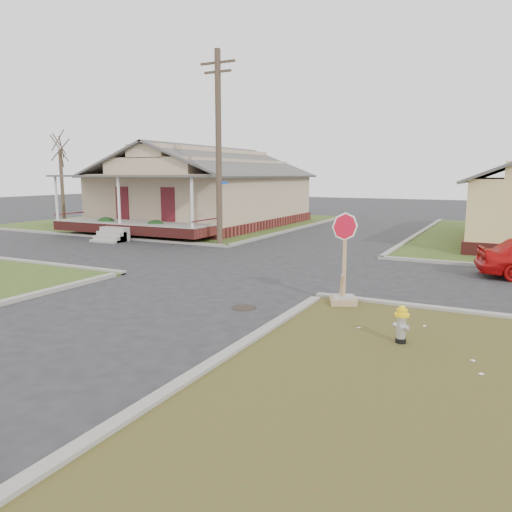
% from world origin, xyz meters
% --- Properties ---
extents(ground, '(120.00, 120.00, 0.00)m').
position_xyz_m(ground, '(0.00, 0.00, 0.00)').
color(ground, '#242426').
rests_on(ground, ground).
extents(verge_far_left, '(19.00, 19.00, 0.05)m').
position_xyz_m(verge_far_left, '(-13.00, 18.00, 0.03)').
color(verge_far_left, '#2E491A').
rests_on(verge_far_left, ground).
extents(curbs, '(80.00, 40.00, 0.12)m').
position_xyz_m(curbs, '(0.00, 5.00, 0.00)').
color(curbs, gray).
rests_on(curbs, ground).
extents(manhole, '(0.64, 0.64, 0.01)m').
position_xyz_m(manhole, '(2.20, -0.50, 0.01)').
color(manhole, black).
rests_on(manhole, ground).
extents(corner_house, '(10.10, 15.50, 5.30)m').
position_xyz_m(corner_house, '(-10.00, 16.68, 2.28)').
color(corner_house, maroon).
rests_on(corner_house, ground).
extents(utility_pole, '(1.80, 0.28, 9.00)m').
position_xyz_m(utility_pole, '(-4.20, 8.90, 4.66)').
color(utility_pole, '#463528').
rests_on(utility_pole, ground).
extents(tree_far_left, '(0.22, 0.22, 4.90)m').
position_xyz_m(tree_far_left, '(-18.00, 12.00, 2.50)').
color(tree_far_left, '#463528').
rests_on(tree_far_left, verge_far_left).
extents(fire_hydrant, '(0.29, 0.29, 0.78)m').
position_xyz_m(fire_hydrant, '(6.35, -1.57, 0.48)').
color(fire_hydrant, black).
rests_on(fire_hydrant, ground).
extents(stop_sign, '(0.68, 0.66, 2.39)m').
position_xyz_m(stop_sign, '(4.40, 0.88, 0.57)').
color(stop_sign, tan).
rests_on(stop_sign, ground).
extents(hedge_left, '(1.36, 1.12, 1.04)m').
position_xyz_m(hedge_left, '(-11.69, 9.22, 0.57)').
color(hedge_left, '#163914').
rests_on(hedge_left, verge_far_left).
extents(hedge_right, '(1.33, 1.09, 1.02)m').
position_xyz_m(hedge_right, '(-8.38, 9.35, 0.56)').
color(hedge_right, '#163914').
rests_on(hedge_right, verge_far_left).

